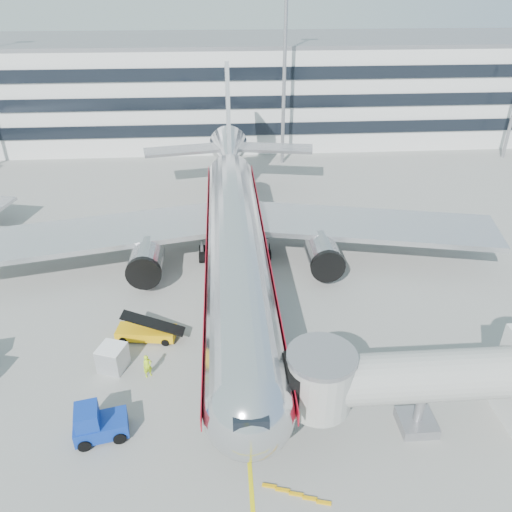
{
  "coord_description": "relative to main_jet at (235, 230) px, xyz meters",
  "views": [
    {
      "loc": [
        -0.99,
        -28.95,
        24.64
      ],
      "look_at": [
        1.61,
        7.16,
        4.0
      ],
      "focal_mm": 35.0,
      "sensor_mm": 36.0,
      "label": 1
    }
  ],
  "objects": [
    {
      "name": "baggage_tug",
      "position": [
        -9.03,
        -19.01,
        -3.21
      ],
      "size": [
        3.45,
        2.55,
        2.36
      ],
      "color": "navy",
      "rests_on": "ground"
    },
    {
      "name": "main_jet",
      "position": [
        0.0,
        0.0,
        0.0
      ],
      "size": [
        50.95,
        48.7,
        16.06
      ],
      "color": "silver",
      "rests_on": "ground"
    },
    {
      "name": "terminal",
      "position": [
        0.0,
        46.23,
        3.57
      ],
      "size": [
        150.0,
        24.25,
        15.6
      ],
      "color": "silver",
      "rests_on": "ground"
    },
    {
      "name": "cargo_container_front",
      "position": [
        -9.17,
        -12.96,
        -3.3
      ],
      "size": [
        2.23,
        2.23,
        1.87
      ],
      "color": "#BBBDC3",
      "rests_on": "ground"
    },
    {
      "name": "belt_loader",
      "position": [
        -7.22,
        -9.78,
        -3.59
      ],
      "size": [
        4.83,
        2.26,
        2.26
      ],
      "color": "#DFA109",
      "rests_on": "ground"
    },
    {
      "name": "lead_in_line",
      "position": [
        0.0,
        -1.72,
        -4.23
      ],
      "size": [
        0.25,
        70.0,
        0.01
      ],
      "primitive_type": "cube",
      "color": "yellow",
      "rests_on": "ground"
    },
    {
      "name": "jet_bridge",
      "position": [
        12.18,
        -19.72,
        -0.36
      ],
      "size": [
        17.8,
        4.5,
        7.0
      ],
      "color": "silver",
      "rests_on": "ground"
    },
    {
      "name": "light_mast_centre",
      "position": [
        8.0,
        30.28,
        10.64
      ],
      "size": [
        2.4,
        1.2,
        25.45
      ],
      "color": "gray",
      "rests_on": "ground"
    },
    {
      "name": "ramp_worker",
      "position": [
        -6.61,
        -13.98,
        -3.34
      ],
      "size": [
        0.78,
        0.69,
        1.79
      ],
      "primitive_type": "imported",
      "rotation": [
        0.0,
        0.0,
        0.51
      ],
      "color": "#BFED18",
      "rests_on": "ground"
    },
    {
      "name": "ground",
      "position": [
        0.0,
        -11.72,
        -4.23
      ],
      "size": [
        180.0,
        180.0,
        0.0
      ],
      "primitive_type": "plane",
      "color": "gray",
      "rests_on": "ground"
    }
  ]
}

